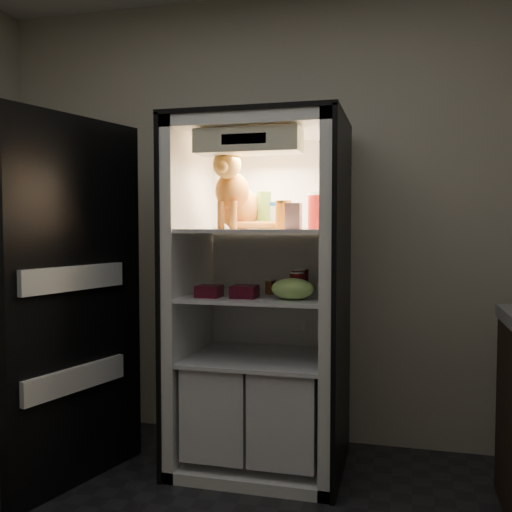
% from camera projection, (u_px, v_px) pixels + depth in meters
% --- Properties ---
extents(room_shell, '(3.60, 3.60, 3.60)m').
position_uv_depth(room_shell, '(152.00, 122.00, 1.72)').
color(room_shell, white).
rests_on(room_shell, floor).
extents(refrigerator, '(0.90, 0.72, 1.88)m').
position_uv_depth(refrigerator, '(262.00, 320.00, 3.10)').
color(refrigerator, white).
rests_on(refrigerator, floor).
extents(fridge_door, '(0.28, 0.86, 1.85)m').
position_uv_depth(fridge_door, '(76.00, 304.00, 2.86)').
color(fridge_door, black).
rests_on(fridge_door, floor).
extents(tabby_cat, '(0.36, 0.42, 0.44)m').
position_uv_depth(tabby_cat, '(236.00, 198.00, 3.04)').
color(tabby_cat, '#C46119').
rests_on(tabby_cat, refrigerator).
extents(parmesan_shaker, '(0.08, 0.08, 0.20)m').
position_uv_depth(parmesan_shaker, '(264.00, 210.00, 3.07)').
color(parmesan_shaker, green).
rests_on(parmesan_shaker, refrigerator).
extents(mayo_tub, '(0.10, 0.10, 0.14)m').
position_uv_depth(mayo_tub, '(274.00, 216.00, 3.09)').
color(mayo_tub, white).
rests_on(mayo_tub, refrigerator).
extents(salsa_jar, '(0.08, 0.08, 0.15)m').
position_uv_depth(salsa_jar, '(283.00, 215.00, 2.94)').
color(salsa_jar, maroon).
rests_on(salsa_jar, refrigerator).
extents(pepper_jar, '(0.11, 0.11, 0.19)m').
position_uv_depth(pepper_jar, '(318.00, 211.00, 3.01)').
color(pepper_jar, maroon).
rests_on(pepper_jar, refrigerator).
extents(cream_carton, '(0.07, 0.07, 0.13)m').
position_uv_depth(cream_carton, '(294.00, 216.00, 2.78)').
color(cream_carton, white).
rests_on(cream_carton, refrigerator).
extents(soda_can_a, '(0.07, 0.07, 0.14)m').
position_uv_depth(soda_can_a, '(302.00, 281.00, 3.09)').
color(soda_can_a, black).
rests_on(soda_can_a, refrigerator).
extents(soda_can_b, '(0.07, 0.07, 0.14)m').
position_uv_depth(soda_can_b, '(298.00, 283.00, 2.97)').
color(soda_can_b, black).
rests_on(soda_can_b, refrigerator).
extents(soda_can_c, '(0.07, 0.07, 0.13)m').
position_uv_depth(soda_can_c, '(297.00, 285.00, 2.88)').
color(soda_can_c, black).
rests_on(soda_can_c, refrigerator).
extents(condiment_jar, '(0.06, 0.06, 0.08)m').
position_uv_depth(condiment_jar, '(270.00, 287.00, 3.05)').
color(condiment_jar, '#582E19').
rests_on(condiment_jar, refrigerator).
extents(grape_bag, '(0.21, 0.16, 0.11)m').
position_uv_depth(grape_bag, '(293.00, 289.00, 2.83)').
color(grape_bag, '#93C25A').
rests_on(grape_bag, refrigerator).
extents(berry_box_left, '(0.12, 0.12, 0.06)m').
position_uv_depth(berry_box_left, '(209.00, 291.00, 2.92)').
color(berry_box_left, '#520D1C').
rests_on(berry_box_left, refrigerator).
extents(berry_box_right, '(0.13, 0.13, 0.06)m').
position_uv_depth(berry_box_right, '(245.00, 292.00, 2.90)').
color(berry_box_right, '#520D1C').
rests_on(berry_box_right, refrigerator).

